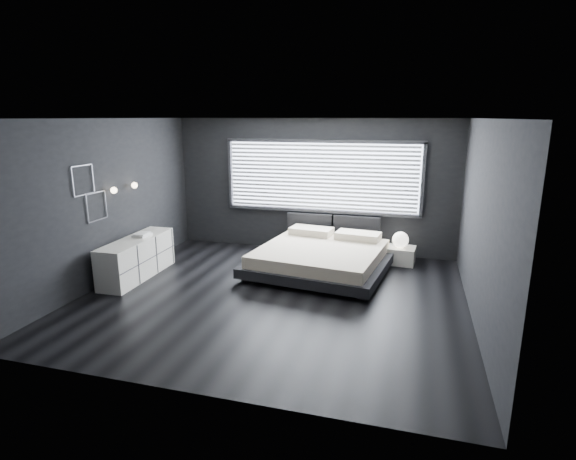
# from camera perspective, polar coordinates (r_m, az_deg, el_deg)

# --- Properties ---
(room) EXTENTS (6.04, 6.00, 2.80)m
(room) POSITION_cam_1_polar(r_m,az_deg,el_deg) (6.94, -1.91, 2.35)
(room) COLOR black
(room) RESTS_ON ground
(window) EXTENTS (4.14, 0.09, 1.52)m
(window) POSITION_cam_1_polar(r_m,az_deg,el_deg) (9.44, 4.24, 6.75)
(window) COLOR white
(window) RESTS_ON ground
(headboard) EXTENTS (1.96, 0.16, 0.52)m
(headboard) POSITION_cam_1_polar(r_m,az_deg,el_deg) (9.52, 5.73, 0.42)
(headboard) COLOR black
(headboard) RESTS_ON ground
(sconce_near) EXTENTS (0.18, 0.11, 0.11)m
(sconce_near) POSITION_cam_1_polar(r_m,az_deg,el_deg) (8.28, -21.26, 4.72)
(sconce_near) COLOR silver
(sconce_near) RESTS_ON ground
(sconce_far) EXTENTS (0.18, 0.11, 0.11)m
(sconce_far) POSITION_cam_1_polar(r_m,az_deg,el_deg) (8.76, -18.93, 5.39)
(sconce_far) COLOR silver
(sconce_far) RESTS_ON ground
(wall_art_upper) EXTENTS (0.01, 0.48, 0.48)m
(wall_art_upper) POSITION_cam_1_polar(r_m,az_deg,el_deg) (7.84, -24.57, 5.78)
(wall_art_upper) COLOR #47474C
(wall_art_upper) RESTS_ON ground
(wall_art_lower) EXTENTS (0.01, 0.48, 0.48)m
(wall_art_lower) POSITION_cam_1_polar(r_m,az_deg,el_deg) (8.10, -23.11, 2.78)
(wall_art_lower) COLOR #47474C
(wall_art_lower) RESTS_ON ground
(bed) EXTENTS (2.67, 2.57, 0.62)m
(bed) POSITION_cam_1_polar(r_m,az_deg,el_deg) (8.40, 4.20, -3.42)
(bed) COLOR black
(bed) RESTS_ON ground
(nightstand) EXTENTS (0.61, 0.52, 0.33)m
(nightstand) POSITION_cam_1_polar(r_m,az_deg,el_deg) (9.15, 14.02, -3.12)
(nightstand) COLOR white
(nightstand) RESTS_ON ground
(orb_lamp) EXTENTS (0.31, 0.31, 0.31)m
(orb_lamp) POSITION_cam_1_polar(r_m,az_deg,el_deg) (9.04, 14.08, -1.21)
(orb_lamp) COLOR white
(orb_lamp) RESTS_ON nightstand
(dresser) EXTENTS (0.55, 1.80, 0.71)m
(dresser) POSITION_cam_1_polar(r_m,az_deg,el_deg) (8.54, -18.60, -3.36)
(dresser) COLOR white
(dresser) RESTS_ON ground
(book_stack) EXTENTS (0.25, 0.32, 0.06)m
(book_stack) POSITION_cam_1_polar(r_m,az_deg,el_deg) (8.59, -18.04, -0.54)
(book_stack) COLOR silver
(book_stack) RESTS_ON dresser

